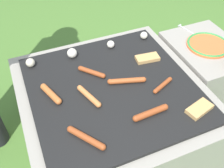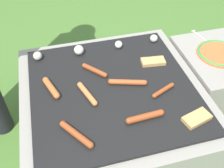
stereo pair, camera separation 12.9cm
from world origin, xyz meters
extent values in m
plane|color=#47702D|center=(0.00, 0.00, 0.00)|extent=(14.00, 14.00, 0.00)
cube|color=gray|center=(0.00, 0.00, 0.20)|extent=(0.91, 0.91, 0.41)
cube|color=black|center=(0.00, 0.00, 0.42)|extent=(0.80, 0.80, 0.02)
cube|color=gray|center=(0.66, 0.09, 0.21)|extent=(0.39, 0.49, 0.43)
cylinder|color=#A34C23|center=(0.08, 0.00, 0.44)|extent=(0.17, 0.08, 0.03)
sphere|color=#A34C23|center=(0.00, 0.03, 0.44)|extent=(0.03, 0.03, 0.03)
sphere|color=#A34C23|center=(0.16, -0.03, 0.44)|extent=(0.03, 0.03, 0.03)
cylinder|color=#93421E|center=(0.23, -0.10, 0.44)|extent=(0.12, 0.07, 0.02)
sphere|color=#93421E|center=(0.18, -0.12, 0.44)|extent=(0.02, 0.02, 0.02)
sphere|color=#93421E|center=(0.29, -0.07, 0.44)|extent=(0.02, 0.02, 0.02)
cylinder|color=#93421E|center=(0.09, -0.23, 0.44)|extent=(0.15, 0.04, 0.03)
sphere|color=#93421E|center=(0.17, -0.23, 0.44)|extent=(0.03, 0.03, 0.03)
sphere|color=#93421E|center=(0.01, -0.23, 0.44)|extent=(0.03, 0.03, 0.03)
cylinder|color=#93421E|center=(-0.06, 0.13, 0.44)|extent=(0.11, 0.12, 0.03)
sphere|color=#93421E|center=(-0.02, 0.08, 0.44)|extent=(0.03, 0.03, 0.03)
sphere|color=#93421E|center=(-0.11, 0.18, 0.44)|extent=(0.03, 0.03, 0.03)
cylinder|color=#93421E|center=(-0.22, -0.24, 0.44)|extent=(0.12, 0.15, 0.03)
sphere|color=#93421E|center=(-0.26, -0.18, 0.44)|extent=(0.03, 0.03, 0.03)
sphere|color=#93421E|center=(-0.17, -0.31, 0.44)|extent=(0.03, 0.03, 0.03)
cylinder|color=#B7602D|center=(-0.29, 0.06, 0.44)|extent=(0.07, 0.13, 0.03)
sphere|color=#B7602D|center=(-0.31, 0.12, 0.44)|extent=(0.03, 0.03, 0.03)
sphere|color=#B7602D|center=(-0.27, -0.01, 0.44)|extent=(0.03, 0.03, 0.03)
cylinder|color=#C6753D|center=(-0.13, -0.03, 0.44)|extent=(0.07, 0.15, 0.03)
sphere|color=#C6753D|center=(-0.11, -0.10, 0.44)|extent=(0.03, 0.03, 0.03)
sphere|color=#C6753D|center=(-0.15, 0.04, 0.44)|extent=(0.03, 0.03, 0.03)
cube|color=tan|center=(0.31, -0.29, 0.44)|extent=(0.14, 0.10, 0.02)
cube|color=tan|center=(0.26, 0.12, 0.44)|extent=(0.14, 0.08, 0.02)
sphere|color=beige|center=(-0.34, 0.32, 0.45)|extent=(0.05, 0.05, 0.05)
sphere|color=silver|center=(-0.11, 0.31, 0.45)|extent=(0.05, 0.05, 0.05)
sphere|color=silver|center=(0.12, 0.31, 0.45)|extent=(0.04, 0.04, 0.04)
sphere|color=beige|center=(0.34, 0.31, 0.45)|extent=(0.04, 0.04, 0.04)
cylinder|color=orange|center=(0.66, 0.10, 0.43)|extent=(0.25, 0.25, 0.01)
torus|color=#338C3F|center=(0.66, 0.10, 0.44)|extent=(0.25, 0.25, 0.01)
cylinder|color=silver|center=(0.64, 0.27, 0.43)|extent=(0.04, 0.17, 0.01)
cube|color=silver|center=(0.62, 0.35, 0.43)|extent=(0.03, 0.01, 0.01)
camera|label=1|loc=(-0.36, -0.85, 1.34)|focal=42.00mm
camera|label=2|loc=(-0.24, -0.89, 1.34)|focal=42.00mm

